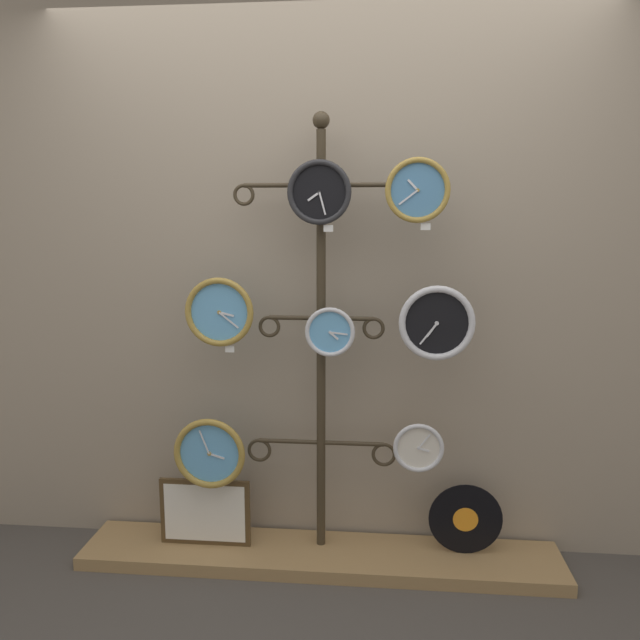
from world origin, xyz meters
name	(u,v)px	position (x,y,z in m)	size (l,w,h in m)	color
ground_plane	(312,609)	(0.00, 0.00, 0.00)	(12.00, 12.00, 0.00)	#47423D
shop_wall	(324,256)	(0.00, 0.57, 1.40)	(4.40, 0.04, 2.80)	gray
low_shelf	(320,556)	(0.00, 0.35, 0.03)	(2.20, 0.36, 0.06)	#9E7A4C
display_stand	(321,417)	(0.00, 0.41, 0.68)	(0.77, 0.40, 2.02)	#382D1E
clock_top_center	(320,192)	(0.00, 0.33, 1.68)	(0.27, 0.04, 0.27)	black
clock_top_right	(418,190)	(0.40, 0.31, 1.69)	(0.26, 0.04, 0.26)	#4C84B2
clock_middle_left	(219,312)	(-0.44, 0.32, 1.17)	(0.30, 0.04, 0.30)	#60A8DB
clock_middle_center	(330,332)	(0.05, 0.34, 1.09)	(0.22, 0.04, 0.22)	#60A8DB
clock_middle_right	(437,323)	(0.50, 0.30, 1.14)	(0.32, 0.04, 0.32)	black
clock_bottom_left	(210,453)	(-0.49, 0.30, 0.53)	(0.33, 0.04, 0.33)	#60A8DB
clock_bottom_right	(418,448)	(0.44, 0.32, 0.59)	(0.22, 0.04, 0.22)	silver
vinyl_record	(465,519)	(0.66, 0.39, 0.23)	(0.33, 0.01, 0.33)	black
picture_frame	(205,512)	(-0.54, 0.35, 0.22)	(0.43, 0.02, 0.32)	#4C381E
price_tag_upper	(328,228)	(0.04, 0.33, 1.53)	(0.04, 0.00, 0.03)	white
price_tag_mid	(426,227)	(0.44, 0.31, 1.54)	(0.04, 0.00, 0.03)	white
price_tag_lower	(230,349)	(-0.39, 0.32, 1.01)	(0.04, 0.00, 0.03)	white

